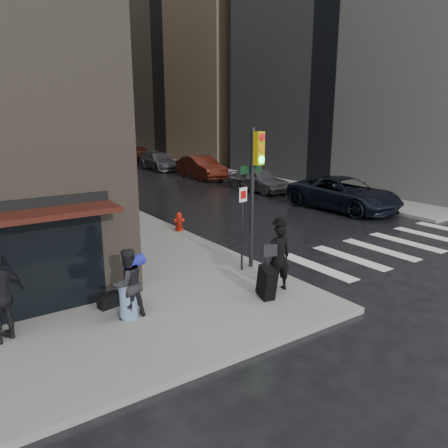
# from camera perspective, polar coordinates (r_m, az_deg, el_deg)

# --- Properties ---
(ground) EXTENTS (140.00, 140.00, 0.00)m
(ground) POSITION_cam_1_polar(r_m,az_deg,el_deg) (11.32, 3.25, -10.44)
(ground) COLOR black
(ground) RESTS_ON ground
(sidewalk_left) EXTENTS (4.00, 50.00, 0.15)m
(sidewalk_left) POSITION_cam_1_polar(r_m,az_deg,el_deg) (35.97, -24.20, 5.56)
(sidewalk_left) COLOR slate
(sidewalk_left) RESTS_ON ground
(sidewalk_right) EXTENTS (3.00, 50.00, 0.15)m
(sidewalk_right) POSITION_cam_1_polar(r_m,az_deg,el_deg) (40.59, -5.07, 7.59)
(sidewalk_right) COLOR slate
(sidewalk_right) RESTS_ON ground
(crosswalk) EXTENTS (8.50, 3.00, 0.01)m
(crosswalk) POSITION_cam_1_polar(r_m,az_deg,el_deg) (17.23, 21.27, -2.66)
(crosswalk) COLOR silver
(crosswalk) RESTS_ON ground
(bldg_right_far) EXTENTS (22.00, 20.00, 25.00)m
(bldg_right_far) POSITION_cam_1_polar(r_m,az_deg,el_deg) (74.00, -8.96, 20.09)
(bldg_right_far) COLOR gray
(bldg_right_far) RESTS_ON ground
(man_overcoat) EXTENTS (1.23, 0.95, 2.00)m
(man_overcoat) POSITION_cam_1_polar(r_m,az_deg,el_deg) (11.48, 6.83, -4.84)
(man_overcoat) COLOR black
(man_overcoat) RESTS_ON ground
(man_jeans) EXTENTS (1.21, 0.76, 1.66)m
(man_jeans) POSITION_cam_1_polar(r_m,az_deg,el_deg) (10.20, -12.57, -7.63)
(man_jeans) COLOR black
(man_jeans) RESTS_ON ground
(man_greycoat) EXTENTS (1.21, 0.93, 1.92)m
(man_greycoat) POSITION_cam_1_polar(r_m,az_deg,el_deg) (10.06, -27.21, -8.47)
(man_greycoat) COLOR black
(man_greycoat) RESTS_ON ground
(traffic_light) EXTENTS (1.03, 0.56, 4.19)m
(traffic_light) POSITION_cam_1_polar(r_m,az_deg,el_deg) (12.79, 3.94, 5.78)
(traffic_light) COLOR black
(traffic_light) RESTS_ON ground
(fire_hydrant) EXTENTS (0.43, 0.33, 0.75)m
(fire_hydrant) POSITION_cam_1_polar(r_m,az_deg,el_deg) (17.61, -5.90, 0.23)
(fire_hydrant) COLOR #A3190A
(fire_hydrant) RESTS_ON ground
(parked_car_0) EXTENTS (3.01, 6.02, 1.64)m
(parked_car_0) POSITION_cam_1_polar(r_m,az_deg,el_deg) (22.74, 15.37, 3.83)
(parked_car_0) COLOR black
(parked_car_0) RESTS_ON ground
(parked_car_1) EXTENTS (2.01, 4.49, 1.50)m
(parked_car_1) POSITION_cam_1_polar(r_m,az_deg,el_deg) (27.38, 4.50, 5.84)
(parked_car_1) COLOR #4B4B50
(parked_car_1) RESTS_ON ground
(parked_car_2) EXTENTS (1.97, 5.15, 1.68)m
(parked_car_2) POSITION_cam_1_polar(r_m,az_deg,el_deg) (32.73, -3.00, 7.39)
(parked_car_2) COLOR #42140D
(parked_car_2) RESTS_ON ground
(parked_car_3) EXTENTS (2.29, 5.21, 1.49)m
(parked_car_3) POSITION_cam_1_polar(r_m,az_deg,el_deg) (38.46, -8.51, 8.13)
(parked_car_3) COLOR #3E3E43
(parked_car_3) RESTS_ON ground
(parked_car_4) EXTENTS (2.35, 4.93, 1.63)m
(parked_car_4) POSITION_cam_1_polar(r_m,az_deg,el_deg) (44.90, -11.15, 8.97)
(parked_car_4) COLOR #42150D
(parked_car_4) RESTS_ON ground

